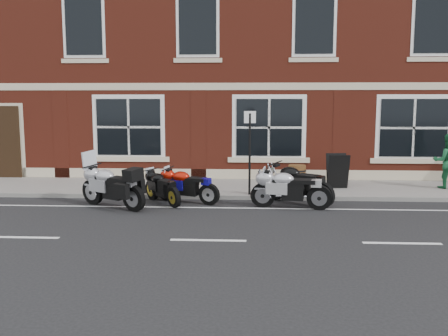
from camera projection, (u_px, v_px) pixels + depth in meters
The scene contains 13 objects.
ground at pixel (218, 209), 13.43m from camera, with size 80.00×80.00×0.00m, color black.
sidewalk at pixel (224, 188), 16.39m from camera, with size 30.00×3.00×0.12m, color slate.
kerb at pixel (221, 197), 14.83m from camera, with size 30.00×0.16×0.12m, color slate.
pub_building at pixel (233, 33), 23.01m from camera, with size 24.00×12.00×12.00m, color maroon.
moto_touring_silver at pixel (112, 185), 13.64m from camera, with size 2.06×1.35×1.53m.
moto_sport_red at pixel (187, 185), 14.29m from camera, with size 1.89×0.94×0.91m.
moto_sport_black at pixel (163, 186), 14.19m from camera, with size 1.27×1.58×0.86m.
moto_sport_silver at pixel (289, 188), 13.51m from camera, with size 2.18×0.53×0.99m.
moto_naked_black at pixel (297, 182), 14.16m from camera, with size 1.93×1.54×1.05m.
pedestrian_right at pixel (447, 161), 15.90m from camera, with size 0.85×0.66×1.74m, color #195A33.
a_board_sign at pixel (337, 171), 16.00m from camera, with size 0.66×0.44×1.10m, color black, non-canonical shape.
barrel_planter at pixel (297, 175), 16.55m from camera, with size 0.60×0.60×0.67m.
parking_sign at pixel (250, 147), 14.74m from camera, with size 0.35×0.10×2.49m.
Camera 1 is at (0.90, -13.13, 2.91)m, focal length 40.00 mm.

